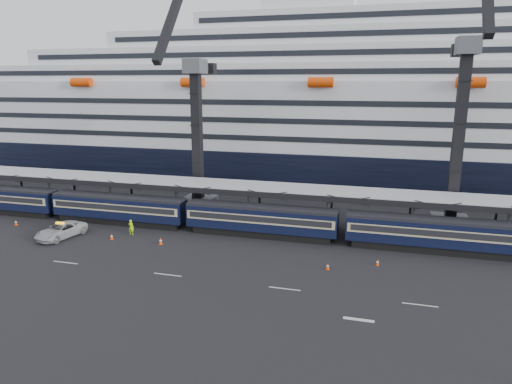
# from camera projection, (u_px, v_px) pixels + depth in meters

# --- Properties ---
(ground) EXTENTS (260.00, 260.00, 0.00)m
(ground) POSITION_uv_depth(u_px,v_px,m) (312.00, 274.00, 45.88)
(ground) COLOR black
(ground) RESTS_ON ground
(lane_markings) EXTENTS (111.00, 4.27, 0.02)m
(lane_markings) POSITION_uv_depth(u_px,v_px,m) (398.00, 309.00, 38.87)
(lane_markings) COLOR beige
(lane_markings) RESTS_ON ground
(train) EXTENTS (133.05, 3.00, 4.05)m
(train) POSITION_uv_depth(u_px,v_px,m) (287.00, 221.00, 55.94)
(train) COLOR black
(train) RESTS_ON ground
(canopy) EXTENTS (130.00, 6.25, 5.53)m
(canopy) POSITION_uv_depth(u_px,v_px,m) (330.00, 192.00, 57.77)
(canopy) COLOR #93959B
(canopy) RESTS_ON ground
(cruise_ship) EXTENTS (214.09, 28.84, 34.00)m
(cruise_ship) POSITION_uv_depth(u_px,v_px,m) (345.00, 117.00, 86.36)
(cruise_ship) COLOR black
(cruise_ship) RESTS_ON ground
(crane_dark_near) EXTENTS (4.50, 17.75, 35.08)m
(crane_dark_near) POSITION_uv_depth(u_px,v_px,m) (196.00, 131.00, 65.67)
(crane_dark_near) COLOR #45484C
(crane_dark_near) RESTS_ON ground
(crane_dark_mid) EXTENTS (4.50, 18.24, 39.64)m
(crane_dark_mid) POSITION_uv_depth(u_px,v_px,m) (460.00, 128.00, 55.35)
(crane_dark_mid) COLOR #45484C
(crane_dark_mid) RESTS_ON ground
(pickup_truck) EXTENTS (4.23, 6.99, 1.81)m
(pickup_truck) POSITION_uv_depth(u_px,v_px,m) (61.00, 231.00, 56.54)
(pickup_truck) COLOR #A5A8AC
(pickup_truck) RESTS_ON ground
(worker) EXTENTS (0.71, 0.47, 1.95)m
(worker) POSITION_uv_depth(u_px,v_px,m) (131.00, 227.00, 57.64)
(worker) COLOR #B4F70D
(worker) RESTS_ON ground
(traffic_cone_a) EXTENTS (0.40, 0.40, 0.80)m
(traffic_cone_a) POSITION_uv_depth(u_px,v_px,m) (16.00, 222.00, 61.55)
(traffic_cone_a) COLOR #EA4107
(traffic_cone_a) RESTS_ON ground
(traffic_cone_b) EXTENTS (0.43, 0.43, 0.87)m
(traffic_cone_b) POSITION_uv_depth(u_px,v_px,m) (161.00, 241.00, 54.28)
(traffic_cone_b) COLOR #EA4107
(traffic_cone_b) RESTS_ON ground
(traffic_cone_c) EXTENTS (0.38, 0.38, 0.76)m
(traffic_cone_c) POSITION_uv_depth(u_px,v_px,m) (112.00, 236.00, 56.02)
(traffic_cone_c) COLOR #EA4107
(traffic_cone_c) RESTS_ON ground
(traffic_cone_d) EXTENTS (0.36, 0.36, 0.72)m
(traffic_cone_d) POSITION_uv_depth(u_px,v_px,m) (328.00, 266.00, 46.98)
(traffic_cone_d) COLOR #EA4107
(traffic_cone_d) RESTS_ON ground
(traffic_cone_e) EXTENTS (0.36, 0.36, 0.71)m
(traffic_cone_e) POSITION_uv_depth(u_px,v_px,m) (378.00, 262.00, 48.03)
(traffic_cone_e) COLOR #EA4107
(traffic_cone_e) RESTS_ON ground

